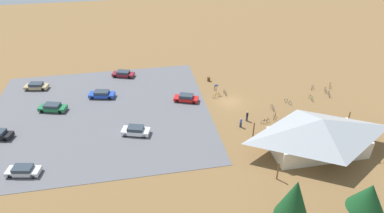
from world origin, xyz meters
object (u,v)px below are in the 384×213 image
Objects in this scene: bicycle_yellow_front_row at (217,96)px; visitor_by_pavilion at (247,116)px; bicycle_red_by_bin at (215,87)px; car_green_near_entry at (53,107)px; trash_bin at (209,79)px; pine_mideast at (294,199)px; bicycle_teal_yard_center at (330,86)px; bicycle_blue_edge_south at (273,108)px; car_red_by_curb at (186,98)px; car_tan_inner_stall at (36,86)px; bicycle_teal_near_porch at (288,102)px; bicycle_purple_edge_north at (329,94)px; car_blue_front_row at (102,94)px; pine_far_east at (369,197)px; bicycle_white_back_row at (312,87)px; visitor_crossing_yard at (241,122)px; car_maroon_mid_lot at (123,74)px; bicycle_orange_lone_west at (275,116)px; bicycle_black_yard_right at (265,121)px; bike_pavilion at (319,133)px; bicycle_black_yard_front at (225,93)px; bicycle_green_lone_east at (311,98)px; car_silver_far_end at (23,170)px; bicycle_silver_mid_cluster at (325,90)px; car_white_second_row at (136,130)px; lot_sign at (216,88)px.

visitor_by_pavilion is (-3.02, 8.58, 0.60)m from bicycle_yellow_front_row.
car_green_near_entry is at bearing 4.85° from bicycle_red_by_bin.
trash_bin is 36.93m from pine_mideast.
bicycle_teal_yard_center is at bearing 171.19° from bicycle_red_by_bin.
car_red_by_curb reaches higher than bicycle_blue_edge_south.
bicycle_teal_near_porch is at bearing 162.86° from car_tan_inner_stall.
bicycle_purple_edge_north is 0.34× the size of car_blue_front_row.
pine_far_east is at bearing 114.68° from car_red_by_curb.
trash_bin is at bearing -79.12° from visitor_by_pavilion.
trash_bin is at bearing -20.21° from bicycle_white_back_row.
pine_far_east reaches higher than visitor_crossing_yard.
car_maroon_mid_lot is at bearing -48.04° from car_red_by_curb.
bicycle_teal_near_porch is at bearing -136.22° from bicycle_orange_lone_west.
bicycle_black_yard_right is (-5.40, 12.95, 0.02)m from bicycle_red_by_bin.
bike_pavilion is 3.31× the size of car_green_near_entry.
bicycle_black_yard_front is 1.04× the size of bicycle_teal_near_porch.
car_silver_far_end is (47.43, 11.14, 0.30)m from bicycle_green_lone_east.
pine_mideast is at bearing 154.72° from car_silver_far_end.
bicycle_teal_near_porch is (8.97, 2.81, -0.01)m from bicycle_silver_mid_cluster.
bicycle_black_yard_right is at bearing 177.84° from car_white_second_row.
car_blue_front_row is (21.11, 2.88, 0.28)m from trash_bin.
bicycle_white_back_row is (-18.66, -29.64, -4.27)m from pine_mideast.
car_red_by_curb is 0.98× the size of car_maroon_mid_lot.
lot_sign reaches higher than car_blue_front_row.
car_blue_front_row reaches higher than bicycle_silver_mid_cluster.
bicycle_yellow_front_row is at bearing -35.62° from bicycle_blue_edge_south.
pine_mideast is 1.44× the size of car_blue_front_row.
trash_bin is 20.42m from bicycle_white_back_row.
car_green_near_entry is at bearing -16.56° from bicycle_black_yard_right.
visitor_by_pavilion is (-2.61, 11.76, 0.59)m from bicycle_red_by_bin.
car_blue_front_row reaches higher than bicycle_orange_lone_west.
car_green_near_entry is (37.15, -9.39, 0.39)m from bicycle_orange_lone_west.
pine_far_east is 3.99× the size of bicycle_silver_mid_cluster.
bike_pavilion reaches higher than trash_bin.
bicycle_purple_edge_north is at bearing -164.17° from visitor_by_pavilion.
lot_sign is 1.35× the size of bicycle_black_yard_front.
bicycle_white_back_row is (-17.38, 1.05, 0.00)m from bicycle_black_yard_front.
bike_pavilion is at bearing -99.02° from pine_far_east.
bicycle_black_yard_front is at bearing -3.46° from bicycle_white_back_row.
bicycle_blue_edge_south reaches higher than bicycle_teal_near_porch.
bicycle_red_by_bin is at bearing 153.18° from car_maroon_mid_lot.
bicycle_orange_lone_west is 38.94m from car_silver_far_end.
bicycle_purple_edge_north is 42.60m from car_blue_front_row.
trash_bin is at bearing -89.22° from pine_mideast.
bicycle_white_back_row is at bearing -151.40° from bicycle_blue_edge_south.
bicycle_black_yard_right is at bearing -83.32° from pine_far_east.
bicycle_white_back_row is at bearing -153.03° from visitor_by_pavilion.
car_white_second_row is at bearing -18.83° from bike_pavilion.
visitor_by_pavilion is (5.31, -22.69, -3.77)m from pine_far_east.
bicycle_white_back_row is 0.24× the size of car_green_near_entry.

